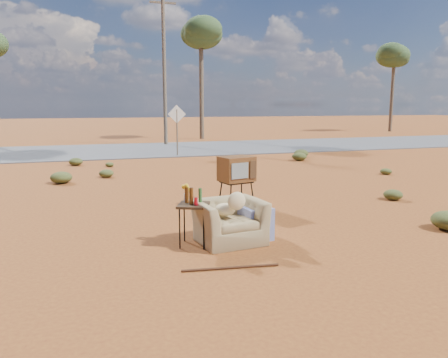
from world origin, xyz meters
name	(u,v)px	position (x,y,z in m)	size (l,w,h in m)	color
ground	(238,240)	(0.00, 0.00, 0.00)	(140.00, 140.00, 0.00)	brown
highway	(135,150)	(0.00, 15.00, 0.02)	(140.00, 7.00, 0.04)	#565659
armchair	(234,215)	(-0.09, -0.03, 0.43)	(1.29, 0.91, 0.92)	#937B50
tv_unit	(237,170)	(0.76, 2.25, 0.82)	(0.79, 0.69, 1.10)	black
side_table	(192,202)	(-0.77, 0.00, 0.69)	(0.61, 0.61, 0.95)	#322312
rusty_bar	(231,268)	(-0.53, -1.18, 0.02)	(0.04, 0.04, 1.34)	#522C15
road_sign	(177,121)	(1.50, 12.00, 1.50)	(0.78, 0.06, 2.19)	brown
eucalyptus_center	(201,36)	(5.00, 21.00, 6.43)	(3.20, 3.20, 7.60)	brown
eucalyptus_right	(394,58)	(22.00, 24.00, 5.94)	(3.20, 3.20, 7.10)	brown
utility_pole_center	(164,68)	(2.00, 17.50, 4.15)	(1.40, 0.20, 8.00)	brown
scrub_patch	(149,187)	(-0.82, 4.41, 0.14)	(17.49, 8.07, 0.33)	#505525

